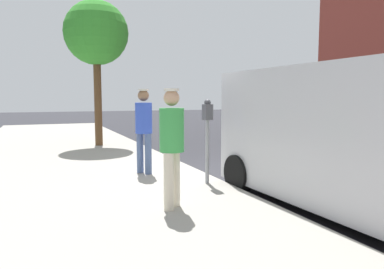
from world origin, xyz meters
The scene contains 7 objects.
ground_plane centered at (0.00, 0.00, 0.00)m, with size 80.00×80.00×0.00m, color #2D2D33.
sidewalk_slab centered at (3.50, 0.00, 0.07)m, with size 5.00×32.00×0.15m, color #9E998E.
parking_meter_near centered at (1.35, 0.87, 1.18)m, with size 0.14×0.18×1.52m.
pedestrian_in_blue centered at (2.17, -0.41, 1.14)m, with size 0.34×0.34×1.72m.
pedestrian_in_green centered at (2.45, 2.03, 1.11)m, with size 0.34×0.34×1.67m.
parked_van centered at (-0.15, 3.16, 1.15)m, with size 2.27×5.26×2.15m.
street_tree centered at (2.35, -5.28, 3.71)m, with size 2.03×2.03×4.62m.
Camera 1 is at (4.11, 6.69, 1.69)m, focal length 33.73 mm.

